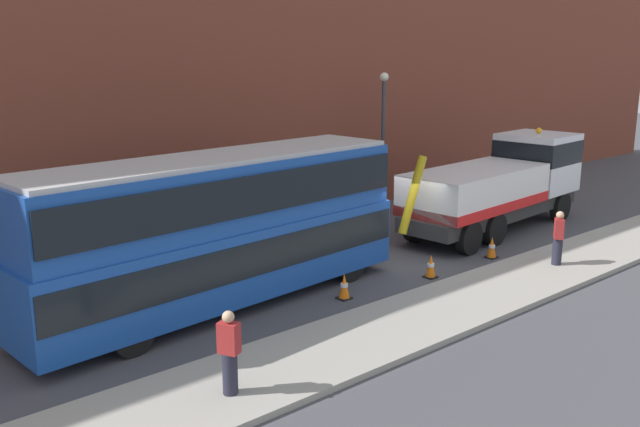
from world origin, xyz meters
The scene contains 11 objects.
ground_plane centered at (0.00, 0.00, 0.00)m, with size 120.00×120.00×0.00m, color #424247.
near_kerb centered at (0.00, -4.20, 0.07)m, with size 60.00×2.80×0.15m, color gray.
building_facade centered at (0.00, 6.67, 8.07)m, with size 60.00×1.50×16.00m.
recovery_tow_truck centered at (6.01, -0.01, 1.76)m, with size 10.22×3.34×3.67m.
double_decker_bus centered at (-6.52, -0.04, 2.23)m, with size 11.17×3.41×4.06m.
pedestrian_onlooker centered at (-9.18, -4.51, 0.99)m, with size 0.41×0.47×1.71m.
pedestrian_bystander centered at (3.14, -4.18, 0.99)m, with size 0.48×0.45×1.71m.
traffic_cone_near_bus centered at (-3.70, -1.81, 0.34)m, with size 0.36×0.36×0.72m.
traffic_cone_midway centered at (-0.49, -2.17, 0.34)m, with size 0.36×0.36×0.72m.
traffic_cone_near_truck centered at (2.58, -2.16, 0.34)m, with size 0.36×0.36×0.72m.
street_lamp centered at (4.16, 4.47, 3.47)m, with size 0.36×0.36×5.83m.
Camera 1 is at (-15.72, -14.86, 6.65)m, focal length 38.24 mm.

